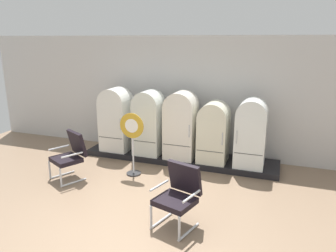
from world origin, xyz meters
name	(u,v)px	position (x,y,z in m)	size (l,w,h in m)	color
ground	(122,226)	(0.00, 0.00, -0.03)	(12.00, 10.00, 0.05)	#856C54
back_wall	(187,96)	(0.00, 3.66, 1.50)	(11.76, 0.12, 2.97)	silver
display_plinth	(179,157)	(0.00, 3.02, 0.07)	(4.70, 0.95, 0.13)	black
refrigerator_0	(116,117)	(-1.65, 2.91, 0.98)	(0.70, 0.66, 1.59)	white
refrigerator_1	(149,121)	(-0.75, 2.90, 0.97)	(0.66, 0.66, 1.57)	silver
refrigerator_2	(181,123)	(0.07, 2.91, 0.97)	(0.71, 0.66, 1.59)	silver
refrigerator_3	(214,131)	(0.85, 2.92, 0.87)	(0.65, 0.69, 1.40)	beige
refrigerator_4	(251,131)	(1.68, 2.91, 0.94)	(0.65, 0.66, 1.52)	white
armchair_left	(70,154)	(-1.85, 1.25, 0.56)	(0.81, 0.83, 1.02)	silver
armchair_right	(179,193)	(0.84, 0.32, 0.56)	(0.75, 0.78, 1.02)	silver
sign_stand	(132,143)	(-0.70, 1.87, 0.73)	(0.55, 0.32, 1.39)	#2D2D30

